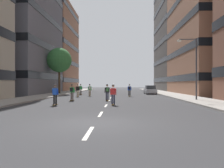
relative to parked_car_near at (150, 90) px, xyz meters
The scene contains 18 objects.
ground_plane 7.30m from the parked_car_near, 153.76° to the right, with size 152.62×152.62×0.00m, color #333335.
sidewalk_left 16.18m from the parked_car_near, behind, with size 3.87×69.95×0.14m, color #9E9991.
sidewalk_right 3.20m from the parked_car_near, ahead, with size 3.87×69.95×0.14m, color #9E9991.
lane_markings 7.27m from the parked_car_near, 154.20° to the right, with size 0.16×57.20×0.01m.
building_left_mid 29.42m from the parked_car_near, behind, with size 14.39×18.36×31.46m.
building_left_far 33.47m from the parked_car_near, 142.76° to the left, with size 14.39×18.56×22.67m.
building_right_far 29.23m from the parked_car_near, 57.53° to the left, with size 14.39×18.59×37.94m.
parked_car_near is the anchor object (origin of this frame).
street_tree_near 17.02m from the parked_car_near, behind, with size 4.38×4.38×8.08m.
streetlamp_right 15.88m from the parked_car_near, 81.16° to the right, with size 2.13×0.30×6.50m.
skater_0 23.20m from the parked_car_near, 117.81° to the right, with size 0.55×0.91×1.78m.
skater_1 16.78m from the parked_car_near, 113.62° to the right, with size 0.56×0.92×1.78m.
skater_2 8.40m from the parked_car_near, 118.33° to the right, with size 0.56×0.92×1.78m.
skater_3 11.98m from the parked_car_near, 144.73° to the right, with size 0.55×0.92×1.78m.
skater_4 18.85m from the parked_car_near, 123.74° to the right, with size 0.56×0.92×1.78m.
skater_5 12.25m from the parked_car_near, 163.97° to the right, with size 0.57×0.92×1.78m.
skater_6 14.18m from the parked_car_near, 142.19° to the right, with size 0.54×0.91×1.78m.
skater_7 20.93m from the parked_car_near, 106.46° to the right, with size 0.55×0.91×1.78m.
Camera 1 is at (1.15, -10.04, 1.82)m, focal length 34.94 mm.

